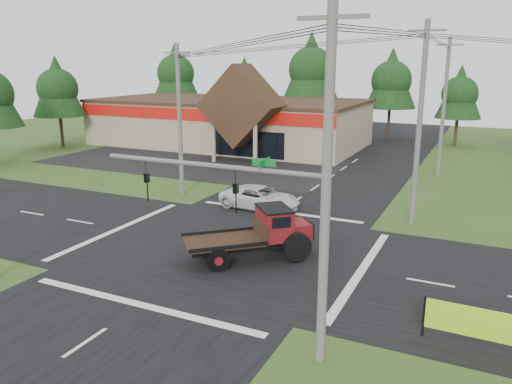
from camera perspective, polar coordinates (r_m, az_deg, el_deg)
The scene contains 19 objects.
ground at distance 25.86m, azimuth -3.37°, elevation -6.36°, with size 120.00×120.00×0.00m, color #384C1B.
road_ns at distance 25.86m, azimuth -3.37°, elevation -6.34°, with size 12.00×120.00×0.02m, color black.
road_ew at distance 25.86m, azimuth -3.37°, elevation -6.33°, with size 120.00×12.00×0.02m, color black.
parking_apron at distance 48.55m, azimuth -7.14°, elevation 3.49°, with size 28.00×14.00×0.02m, color black.
cvs_building at distance 58.00m, azimuth -3.03°, elevation 8.13°, with size 30.40×18.20×9.19m.
traffic_signal_mast at distance 15.61m, azimuth 1.96°, elevation -3.32°, with size 8.12×0.24×7.00m.
utility_pole_nr at distance 14.72m, azimuth 8.02°, elevation 0.36°, with size 2.00×0.30×11.00m.
utility_pole_nw at distance 35.39m, azimuth -8.72°, elevation 8.16°, with size 2.00×0.30×10.50m.
utility_pole_ne at distance 29.57m, azimuth 18.17°, elevation 7.36°, with size 2.00×0.30×11.50m.
utility_pole_n at distance 43.44m, azimuth 20.67°, elevation 9.02°, with size 2.00×0.30×11.20m.
tree_row_a at distance 74.02m, azimuth -9.17°, elevation 13.44°, with size 6.72×6.72×12.12m.
tree_row_b at distance 70.70m, azimuth -1.32°, elevation 12.48°, with size 5.60×5.60×10.10m.
tree_row_c at distance 65.83m, azimuth 6.31°, elevation 14.01°, with size 7.28×7.28×13.13m.
tree_row_d at distance 64.25m, azimuth 15.23°, elevation 12.39°, with size 6.16×6.16×11.11m.
tree_row_e at distance 61.34m, azimuth 22.27°, elevation 10.49°, with size 5.04×5.04×9.09m.
tree_side_w at distance 60.07m, azimuth -21.76°, elevation 11.12°, with size 5.60×5.60×10.10m.
antique_flatbed_truck at distance 23.90m, azimuth -0.71°, elevation -4.84°, with size 2.35×6.14×2.57m, color #510B13, non-canonical shape.
roadside_banner at distance 18.54m, azimuth 25.40°, elevation -14.13°, with size 4.41×0.13×1.50m, color #A5D71C, non-canonical shape.
white_pickup at distance 32.35m, azimuth 0.47°, elevation -0.66°, with size 2.44×5.30×1.47m, color silver.
Camera 1 is at (11.70, -21.15, 9.20)m, focal length 35.00 mm.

